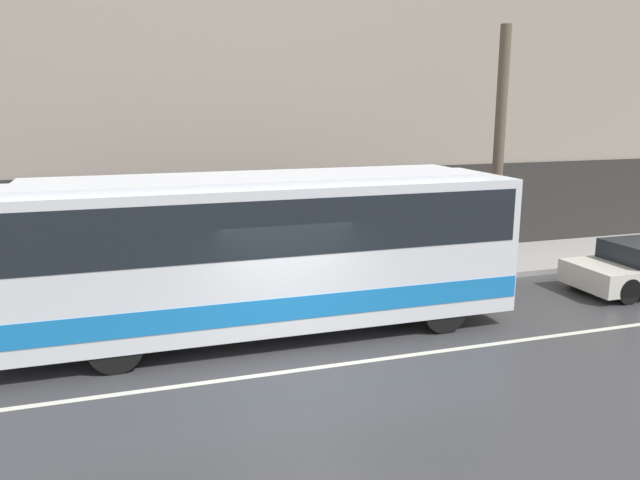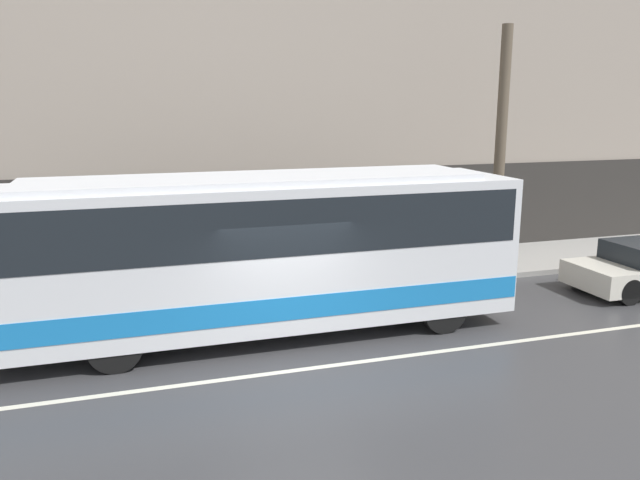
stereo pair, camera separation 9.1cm
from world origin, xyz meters
name	(u,v)px [view 1 (the left image)]	position (x,y,z in m)	size (l,w,h in m)	color
ground_plane	(300,370)	(0.00, 0.00, 0.00)	(60.00, 60.00, 0.00)	#38383A
sidewalk	(241,282)	(0.00, 5.60, 0.07)	(60.00, 3.19, 0.15)	gray
building_facade	(223,60)	(0.00, 7.33, 5.81)	(60.00, 0.35, 12.02)	gray
lane_stripe	(300,370)	(0.00, 0.00, 0.00)	(54.00, 0.14, 0.01)	beige
transit_bus	(259,247)	(-0.27, 2.04, 1.85)	(10.52, 2.55, 3.27)	silver
utility_pole_near	(499,152)	(6.87, 4.52, 3.41)	(0.29, 0.29, 6.52)	brown
pedestrian_waiting	(235,244)	(-0.01, 6.30, 0.95)	(0.36, 0.36, 1.71)	maroon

